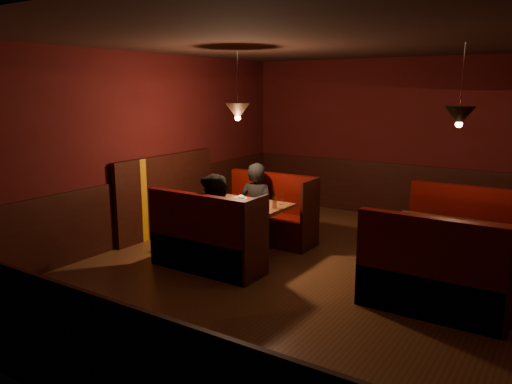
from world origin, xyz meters
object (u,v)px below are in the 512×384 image
Objects in this scene: main_bench_far at (269,220)px; main_bench_near at (205,246)px; main_table at (239,215)px; second_bench_far at (465,243)px; diner_a at (257,192)px; diner_b at (216,209)px; second_table at (449,242)px; second_bench_near at (433,283)px.

main_bench_far is 1.60m from main_bench_near.
main_table is 3.07m from second_bench_far.
main_bench_near is (0.00, -1.60, 0.00)m from main_bench_far.
diner_a is at bearing -170.43° from second_bench_far.
diner_b is at bearing 93.60° from diner_a.
second_table is (2.79, -0.48, 0.24)m from main_bench_far.
second_bench_far is (2.82, 1.94, 0.01)m from main_bench_near.
main_table is 0.91× the size of main_bench_far.
second_bench_far is 0.96× the size of diner_a.
main_table is 0.92× the size of second_bench_far.
diner_a is at bearing 173.59° from second_table.
main_bench_far is 3.11m from second_bench_near.
main_bench_near is 3.01m from second_table.
main_table is at bearing -158.07° from second_bench_far.
main_bench_far is 1.52m from diner_b.
main_table is 0.88× the size of diner_a.
second_bench_near is at bearing 5.87° from main_bench_near.
second_bench_near is at bearing -90.00° from second_bench_far.
diner_a is at bearing 100.32° from main_table.
second_bench_near is 0.96× the size of diner_a.
second_table is at bearing 92.20° from second_bench_near.
main_table is 0.69m from diner_a.
second_table is 2.95m from diner_a.
main_bench_near is 1.12× the size of second_table.
main_bench_far is at bearing -135.66° from diner_a.
main_bench_far reaches higher than main_table.
second_bench_far is 0.95× the size of diner_b.
second_bench_far reaches higher than main_bench_near.
main_bench_far is 1.01× the size of second_bench_near.
main_bench_far is at bearing 90.00° from main_bench_near.
main_bench_near is at bearing -99.16° from diner_b.
diner_b is at bearing -87.65° from main_bench_far.
main_bench_near is 1.52m from diner_a.
second_table is 0.86× the size of diner_b.
diner_a reaches higher than main_table.
main_bench_near is 0.97× the size of diner_a.
main_bench_near is at bearing -90.00° from main_bench_far.
diner_b is at bearing -160.57° from second_table.
main_bench_near is 1.01× the size of second_bench_near.
main_bench_far is (0.02, 0.80, -0.25)m from main_table.
second_bench_far is 1.65m from second_bench_near.
diner_b reaches higher than second_bench_far.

